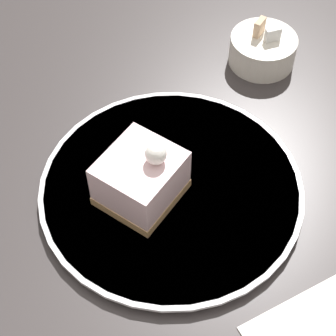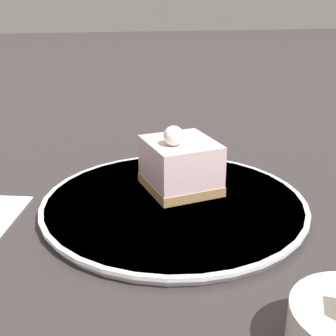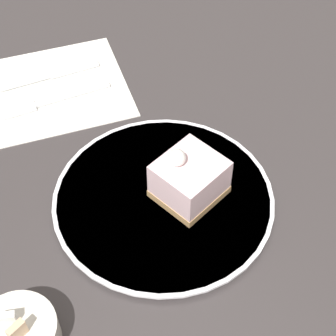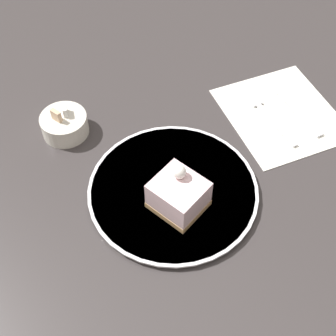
% 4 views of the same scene
% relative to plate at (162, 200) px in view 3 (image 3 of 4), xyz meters
% --- Properties ---
extents(ground_plane, '(4.00, 4.00, 0.00)m').
position_rel_plate_xyz_m(ground_plane, '(-0.01, -0.00, -0.01)').
color(ground_plane, '#383333').
extents(plate, '(0.29, 0.29, 0.01)m').
position_rel_plate_xyz_m(plate, '(0.00, 0.00, 0.00)').
color(plate, white).
rests_on(plate, ground_plane).
extents(cake_slice, '(0.09, 0.10, 0.08)m').
position_rel_plate_xyz_m(cake_slice, '(-0.01, -0.03, 0.03)').
color(cake_slice, '#AD8451').
rests_on(cake_slice, plate).
extents(napkin, '(0.25, 0.26, 0.00)m').
position_rel_plate_xyz_m(napkin, '(0.28, 0.03, -0.01)').
color(napkin, white).
rests_on(napkin, ground_plane).
extents(fork, '(0.04, 0.17, 0.00)m').
position_rel_plate_xyz_m(fork, '(0.26, 0.05, -0.00)').
color(fork, silver).
rests_on(fork, napkin).
extents(knife, '(0.03, 0.16, 0.00)m').
position_rel_plate_xyz_m(knife, '(0.31, 0.01, -0.00)').
color(knife, silver).
rests_on(knife, napkin).
extents(sugar_bowl, '(0.09, 0.09, 0.06)m').
position_rel_plate_xyz_m(sugar_bowl, '(-0.08, 0.23, 0.01)').
color(sugar_bowl, silver).
rests_on(sugar_bowl, ground_plane).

